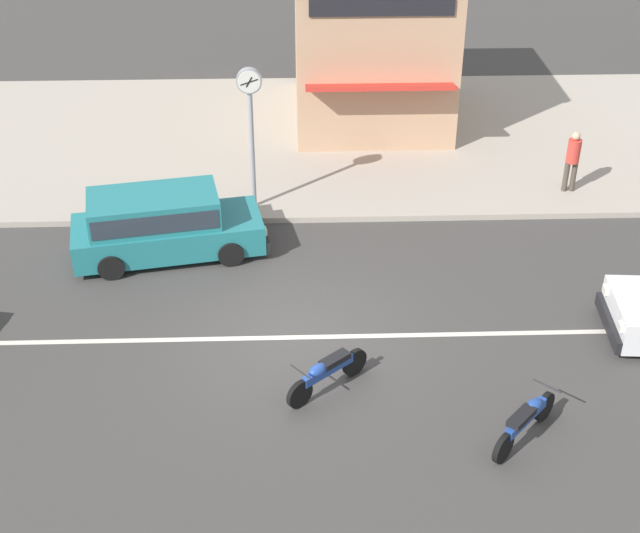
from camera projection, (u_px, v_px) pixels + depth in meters
ground_plane at (296, 337)px, 18.14m from camera, size 160.00×160.00×0.00m
lane_centre_stripe at (296, 337)px, 18.14m from camera, size 50.40×0.14×0.01m
kerb_strip at (293, 139)px, 26.41m from camera, size 68.00×10.00×0.15m
minivan_teal_2 at (162, 222)px, 20.50m from camera, size 4.68×2.48×1.56m
motorcycle_0 at (327, 372)px, 16.51m from camera, size 1.55×1.35×0.80m
motorcycle_1 at (526, 420)px, 15.40m from camera, size 1.41×1.50×0.80m
street_clock at (250, 107)px, 21.28m from camera, size 0.61×0.22×3.63m
pedestrian_near_clock at (573, 157)px, 22.90m from camera, size 0.34×0.34×1.66m
shopfront_mid_block at (371, 41)px, 26.65m from camera, size 4.61×6.44×4.65m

